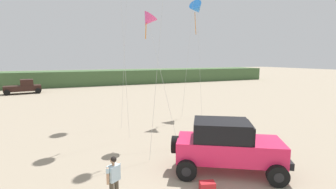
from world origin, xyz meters
The scene contains 7 objects.
dune_ridge centered at (-5.14, 42.97, 1.33)m, with size 90.00×6.91×2.66m, color #426038.
jeep centered at (3.02, 2.92, 1.20)m, with size 4.97×4.27×2.26m.
person_watching centered at (-1.94, 2.48, 0.94)m, with size 0.54×0.45×1.67m.
cooler_box centered at (1.35, 1.84, 0.19)m, with size 0.56×0.36×0.38m, color #B21E23.
distant_pickup centered at (-8.39, 34.18, 0.94)m, with size 4.81×2.92×1.98m.
kite_orange_streamer centered at (1.55, 8.92, 7.13)m, with size 1.29×3.38×7.68m.
kite_yellow_diamond centered at (8.05, 14.42, 9.29)m, with size 1.77×3.01×10.10m.
Camera 1 is at (-3.33, -5.33, 4.88)m, focal length 26.17 mm.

